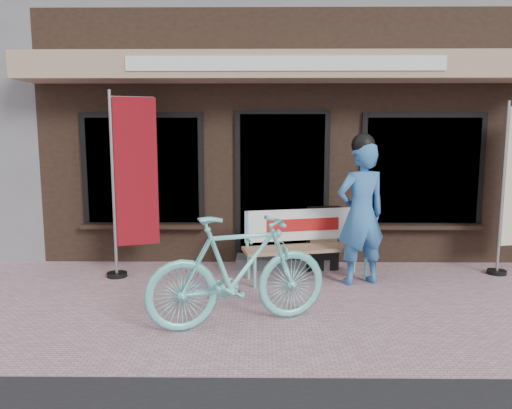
{
  "coord_description": "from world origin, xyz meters",
  "views": [
    {
      "loc": [
        -0.3,
        -5.16,
        1.92
      ],
      "look_at": [
        -0.36,
        0.7,
        1.05
      ],
      "focal_mm": 35.0,
      "sensor_mm": 36.0,
      "label": 1
    }
  ],
  "objects_px": {
    "bench": "(305,238)",
    "menu_stand": "(323,238)",
    "person": "(361,211)",
    "nobori_red": "(133,182)",
    "bicycle": "(238,271)"
  },
  "relations": [
    {
      "from": "bench",
      "to": "menu_stand",
      "type": "distance_m",
      "value": 0.44
    },
    {
      "from": "menu_stand",
      "to": "bench",
      "type": "bearing_deg",
      "value": -138.67
    },
    {
      "from": "person",
      "to": "menu_stand",
      "type": "distance_m",
      "value": 0.84
    },
    {
      "from": "nobori_red",
      "to": "person",
      "type": "bearing_deg",
      "value": -27.03
    },
    {
      "from": "bench",
      "to": "person",
      "type": "distance_m",
      "value": 0.82
    },
    {
      "from": "bench",
      "to": "bicycle",
      "type": "height_order",
      "value": "bicycle"
    },
    {
      "from": "person",
      "to": "bench",
      "type": "bearing_deg",
      "value": 142.35
    },
    {
      "from": "person",
      "to": "bicycle",
      "type": "relative_size",
      "value": 1.02
    },
    {
      "from": "bicycle",
      "to": "nobori_red",
      "type": "distance_m",
      "value": 2.36
    },
    {
      "from": "bicycle",
      "to": "nobori_red",
      "type": "relative_size",
      "value": 0.76
    },
    {
      "from": "menu_stand",
      "to": "nobori_red",
      "type": "bearing_deg",
      "value": 175.94
    },
    {
      "from": "person",
      "to": "bicycle",
      "type": "bearing_deg",
      "value": -155.03
    },
    {
      "from": "person",
      "to": "menu_stand",
      "type": "height_order",
      "value": "person"
    },
    {
      "from": "bench",
      "to": "person",
      "type": "xyz_separation_m",
      "value": [
        0.67,
        -0.23,
        0.4
      ]
    },
    {
      "from": "person",
      "to": "bicycle",
      "type": "height_order",
      "value": "person"
    }
  ]
}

